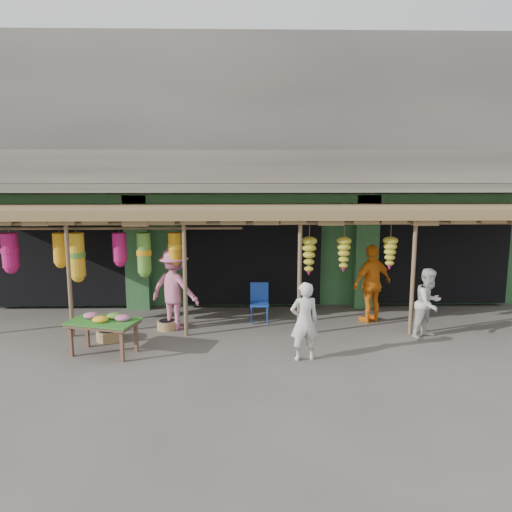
{
  "coord_description": "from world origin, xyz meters",
  "views": [
    {
      "loc": [
        -0.2,
        -10.84,
        3.6
      ],
      "look_at": [
        0.07,
        1.0,
        1.58
      ],
      "focal_mm": 35.0,
      "sensor_mm": 36.0,
      "label": 1
    }
  ],
  "objects_px": {
    "blue_chair": "(259,300)",
    "person_shopper": "(174,289)",
    "flower_table": "(104,322)",
    "person_front": "(304,321)",
    "person_vendor": "(372,284)",
    "person_right": "(429,303)"
  },
  "relations": [
    {
      "from": "flower_table",
      "to": "person_vendor",
      "type": "relative_size",
      "value": 0.8
    },
    {
      "from": "person_right",
      "to": "person_shopper",
      "type": "bearing_deg",
      "value": 138.06
    },
    {
      "from": "person_front",
      "to": "person_right",
      "type": "distance_m",
      "value": 3.11
    },
    {
      "from": "person_shopper",
      "to": "person_right",
      "type": "bearing_deg",
      "value": -163.28
    },
    {
      "from": "flower_table",
      "to": "person_vendor",
      "type": "height_order",
      "value": "person_vendor"
    },
    {
      "from": "person_right",
      "to": "person_shopper",
      "type": "relative_size",
      "value": 0.82
    },
    {
      "from": "person_vendor",
      "to": "person_shopper",
      "type": "xyz_separation_m",
      "value": [
        -4.67,
        -0.41,
        -0.01
      ]
    },
    {
      "from": "person_front",
      "to": "person_shopper",
      "type": "height_order",
      "value": "person_shopper"
    },
    {
      "from": "person_shopper",
      "to": "flower_table",
      "type": "bearing_deg",
      "value": 78.7
    },
    {
      "from": "blue_chair",
      "to": "person_right",
      "type": "bearing_deg",
      "value": -18.48
    },
    {
      "from": "person_vendor",
      "to": "person_shopper",
      "type": "distance_m",
      "value": 4.68
    },
    {
      "from": "flower_table",
      "to": "person_front",
      "type": "xyz_separation_m",
      "value": [
        3.92,
        -0.4,
        0.12
      ]
    },
    {
      "from": "flower_table",
      "to": "person_front",
      "type": "bearing_deg",
      "value": 10.08
    },
    {
      "from": "person_front",
      "to": "person_right",
      "type": "relative_size",
      "value": 1.0
    },
    {
      "from": "blue_chair",
      "to": "person_front",
      "type": "xyz_separation_m",
      "value": [
        0.78,
        -2.57,
        0.25
      ]
    },
    {
      "from": "person_right",
      "to": "person_shopper",
      "type": "xyz_separation_m",
      "value": [
        -5.61,
        0.77,
        0.17
      ]
    },
    {
      "from": "blue_chair",
      "to": "person_shopper",
      "type": "xyz_separation_m",
      "value": [
        -1.97,
        -0.56,
        0.42
      ]
    },
    {
      "from": "person_front",
      "to": "flower_table",
      "type": "bearing_deg",
      "value": -16.52
    },
    {
      "from": "flower_table",
      "to": "blue_chair",
      "type": "distance_m",
      "value": 3.81
    },
    {
      "from": "person_front",
      "to": "person_shopper",
      "type": "bearing_deg",
      "value": -46.86
    },
    {
      "from": "person_shopper",
      "to": "person_vendor",
      "type": "bearing_deg",
      "value": -150.39
    },
    {
      "from": "blue_chair",
      "to": "person_shopper",
      "type": "relative_size",
      "value": 0.5
    }
  ]
}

